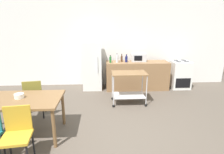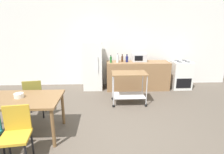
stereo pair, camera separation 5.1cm
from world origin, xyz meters
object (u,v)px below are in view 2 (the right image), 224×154
dining_table (19,102)px  chair_mustard (16,132)px  microwave (139,57)px  bottle_sparkling_water (122,59)px  refrigerator (93,65)px  bottle_soy_sauce (117,59)px  chair_olive (34,96)px  bottle_hot_sauce (111,60)px  fruit_bowl (19,96)px  kitchen_cart (129,83)px  bottle_sesame_oil (127,59)px  stove_oven (181,75)px

dining_table → chair_mustard: chair_mustard is taller
chair_mustard → microwave: 4.23m
dining_table → bottle_sparkling_water: bearing=50.9°
dining_table → refrigerator: (1.20, 2.68, 0.10)m
refrigerator → bottle_soy_sauce: refrigerator is taller
chair_olive → bottle_hot_sauce: bearing=-143.8°
fruit_bowl → kitchen_cart: bearing=31.8°
kitchen_cart → bottle_hot_sauce: 1.25m
chair_olive → bottle_sesame_oil: (2.30, 1.83, 0.48)m
stove_oven → bottle_soy_sauce: bottle_soy_sauce is taller
kitchen_cart → bottle_sesame_oil: 1.23m
microwave → kitchen_cart: bearing=-111.0°
microwave → bottle_sparkling_water: bearing=-176.9°
kitchen_cart → bottle_hot_sauce: size_ratio=3.85×
dining_table → bottle_hot_sauce: (1.78, 2.50, 0.33)m
refrigerator → bottle_sesame_oil: 1.12m
bottle_sparkling_water → bottle_hot_sauce: bearing=-158.6°
dining_table → chair_mustard: 0.79m
bottle_sesame_oil → microwave: (0.41, 0.11, 0.03)m
microwave → bottle_sesame_oil: bearing=-164.6°
dining_table → bottle_sparkling_water: bottle_sparkling_water is taller
bottle_soy_sauce → microwave: 0.73m
chair_olive → bottle_hot_sauce: bottle_hot_sauce is taller
refrigerator → bottle_hot_sauce: size_ratio=6.56×
chair_mustard → bottle_sparkling_water: bottle_sparkling_water is taller
bottle_sesame_oil → microwave: size_ratio=0.54×
microwave → refrigerator: bearing=179.9°
microwave → dining_table: bearing=-135.2°
kitchen_cart → microwave: bearing=69.0°
chair_olive → bottle_sesame_oil: bottle_sesame_oil is taller
kitchen_cart → fruit_bowl: size_ratio=5.44×
chair_olive → refrigerator: bearing=-130.2°
dining_table → bottle_hot_sauce: size_ratio=6.35×
bottle_soy_sauce → bottle_sparkling_water: size_ratio=1.14×
bottle_soy_sauce → bottle_sesame_oil: 0.31m
bottle_soy_sauce → microwave: (0.71, 0.15, 0.01)m
bottle_sesame_oil → refrigerator: bearing=174.0°
kitchen_cart → fruit_bowl: kitchen_cart is taller
chair_mustard → microwave: bearing=47.3°
dining_table → bottle_sparkling_water: 3.43m
chair_mustard → dining_table: bearing=102.2°
chair_olive → chair_mustard: 1.49m
chair_olive → bottle_sparkling_water: (2.15, 1.92, 0.48)m
stove_oven → bottle_sesame_oil: (-1.81, -0.03, 0.55)m
bottle_hot_sauce → kitchen_cart: bearing=-68.4°
chair_olive → stove_oven: 4.51m
bottle_sesame_oil → bottle_soy_sauce: bearing=-172.0°
dining_table → stove_oven: (4.10, 2.60, -0.22)m
fruit_bowl → dining_table: bearing=-85.9°
refrigerator → bottle_soy_sauce: 0.84m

